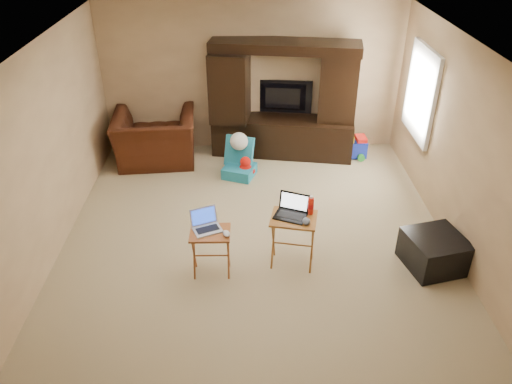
{
  "coord_description": "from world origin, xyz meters",
  "views": [
    {
      "loc": [
        -0.12,
        -5.38,
        3.95
      ],
      "look_at": [
        0.0,
        -0.2,
        0.8
      ],
      "focal_mm": 35.0,
      "sensor_mm": 36.0,
      "label": 1
    }
  ],
  "objects_px": {
    "recliner": "(156,139)",
    "water_bottle": "(311,206)",
    "tray_table_right": "(293,241)",
    "push_toy": "(349,145)",
    "mouse_right": "(306,221)",
    "plush_toy": "(245,167)",
    "entertainment_center": "(284,100)",
    "laptop_right": "(291,208)",
    "ottoman": "(434,251)",
    "mouse_left": "(226,234)",
    "television": "(283,98)",
    "laptop_left": "(207,222)",
    "tray_table_left": "(211,253)",
    "child_rocker": "(239,159)"
  },
  "relations": [
    {
      "from": "entertainment_center",
      "to": "television",
      "type": "bearing_deg",
      "value": 99.21
    },
    {
      "from": "television",
      "to": "mouse_right",
      "type": "distance_m",
      "value": 3.35
    },
    {
      "from": "plush_toy",
      "to": "laptop_right",
      "type": "relative_size",
      "value": 0.98
    },
    {
      "from": "laptop_right",
      "to": "mouse_right",
      "type": "height_order",
      "value": "laptop_right"
    },
    {
      "from": "tray_table_left",
      "to": "laptop_left",
      "type": "height_order",
      "value": "laptop_left"
    },
    {
      "from": "water_bottle",
      "to": "laptop_left",
      "type": "bearing_deg",
      "value": -170.92
    },
    {
      "from": "entertainment_center",
      "to": "ottoman",
      "type": "bearing_deg",
      "value": -52.97
    },
    {
      "from": "recliner",
      "to": "ottoman",
      "type": "height_order",
      "value": "recliner"
    },
    {
      "from": "entertainment_center",
      "to": "plush_toy",
      "type": "distance_m",
      "value": 1.31
    },
    {
      "from": "television",
      "to": "laptop_left",
      "type": "distance_m",
      "value": 3.51
    },
    {
      "from": "child_rocker",
      "to": "ottoman",
      "type": "xyz_separation_m",
      "value": [
        2.37,
        -2.29,
        -0.1
      ]
    },
    {
      "from": "entertainment_center",
      "to": "push_toy",
      "type": "relative_size",
      "value": 4.09
    },
    {
      "from": "mouse_left",
      "to": "mouse_right",
      "type": "relative_size",
      "value": 0.87
    },
    {
      "from": "recliner",
      "to": "laptop_left",
      "type": "height_order",
      "value": "recliner"
    },
    {
      "from": "television",
      "to": "laptop_left",
      "type": "relative_size",
      "value": 3.13
    },
    {
      "from": "entertainment_center",
      "to": "tray_table_left",
      "type": "xyz_separation_m",
      "value": [
        -1.06,
        -3.16,
        -0.67
      ]
    },
    {
      "from": "entertainment_center",
      "to": "water_bottle",
      "type": "bearing_deg",
      "value": -78.59
    },
    {
      "from": "child_rocker",
      "to": "push_toy",
      "type": "relative_size",
      "value": 1.06
    },
    {
      "from": "laptop_right",
      "to": "mouse_right",
      "type": "distance_m",
      "value": 0.24
    },
    {
      "from": "laptop_right",
      "to": "entertainment_center",
      "type": "bearing_deg",
      "value": 109.75
    },
    {
      "from": "entertainment_center",
      "to": "tray_table_left",
      "type": "bearing_deg",
      "value": -99.26
    },
    {
      "from": "television",
      "to": "laptop_left",
      "type": "height_order",
      "value": "television"
    },
    {
      "from": "water_bottle",
      "to": "plush_toy",
      "type": "bearing_deg",
      "value": 109.6
    },
    {
      "from": "plush_toy",
      "to": "tray_table_right",
      "type": "height_order",
      "value": "tray_table_right"
    },
    {
      "from": "tray_table_right",
      "to": "water_bottle",
      "type": "height_order",
      "value": "water_bottle"
    },
    {
      "from": "ottoman",
      "to": "mouse_left",
      "type": "height_order",
      "value": "mouse_left"
    },
    {
      "from": "entertainment_center",
      "to": "water_bottle",
      "type": "relative_size",
      "value": 11.2
    },
    {
      "from": "child_rocker",
      "to": "water_bottle",
      "type": "relative_size",
      "value": 2.91
    },
    {
      "from": "entertainment_center",
      "to": "plush_toy",
      "type": "height_order",
      "value": "entertainment_center"
    },
    {
      "from": "recliner",
      "to": "tray_table_right",
      "type": "xyz_separation_m",
      "value": [
        2.04,
        -2.75,
        -0.08
      ]
    },
    {
      "from": "tray_table_left",
      "to": "mouse_left",
      "type": "relative_size",
      "value": 4.92
    },
    {
      "from": "television",
      "to": "recliner",
      "type": "distance_m",
      "value": 2.23
    },
    {
      "from": "mouse_right",
      "to": "laptop_right",
      "type": "bearing_deg",
      "value": 140.53
    },
    {
      "from": "push_toy",
      "to": "water_bottle",
      "type": "relative_size",
      "value": 2.74
    },
    {
      "from": "entertainment_center",
      "to": "push_toy",
      "type": "bearing_deg",
      "value": 0.48
    },
    {
      "from": "ottoman",
      "to": "laptop_left",
      "type": "height_order",
      "value": "laptop_left"
    },
    {
      "from": "entertainment_center",
      "to": "mouse_right",
      "type": "height_order",
      "value": "entertainment_center"
    },
    {
      "from": "ottoman",
      "to": "tray_table_left",
      "type": "height_order",
      "value": "tray_table_left"
    },
    {
      "from": "ottoman",
      "to": "mouse_left",
      "type": "xyz_separation_m",
      "value": [
        -2.5,
        -0.15,
        0.42
      ]
    },
    {
      "from": "tray_table_right",
      "to": "push_toy",
      "type": "bearing_deg",
      "value": 78.49
    },
    {
      "from": "ottoman",
      "to": "water_bottle",
      "type": "xyz_separation_m",
      "value": [
        -1.52,
        0.14,
        0.59
      ]
    },
    {
      "from": "recliner",
      "to": "plush_toy",
      "type": "bearing_deg",
      "value": 155.16
    },
    {
      "from": "recliner",
      "to": "water_bottle",
      "type": "bearing_deg",
      "value": 125.37
    },
    {
      "from": "child_rocker",
      "to": "plush_toy",
      "type": "distance_m",
      "value": 0.17
    },
    {
      "from": "ottoman",
      "to": "water_bottle",
      "type": "bearing_deg",
      "value": 174.65
    },
    {
      "from": "television",
      "to": "plush_toy",
      "type": "relative_size",
      "value": 2.8
    },
    {
      "from": "push_toy",
      "to": "mouse_right",
      "type": "distance_m",
      "value": 3.2
    },
    {
      "from": "recliner",
      "to": "push_toy",
      "type": "xyz_separation_m",
      "value": [
        3.26,
        0.1,
        -0.21
      ]
    },
    {
      "from": "recliner",
      "to": "tray_table_right",
      "type": "bearing_deg",
      "value": 121.95
    },
    {
      "from": "television",
      "to": "mouse_right",
      "type": "height_order",
      "value": "television"
    }
  ]
}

